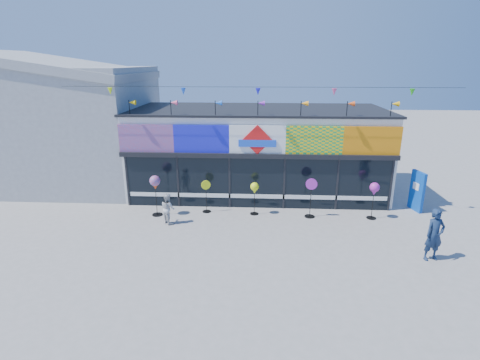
# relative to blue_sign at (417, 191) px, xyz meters

# --- Properties ---
(ground) EXTENTS (80.00, 80.00, 0.00)m
(ground) POSITION_rel_blue_sign_xyz_m (-6.98, -3.51, -0.89)
(ground) COLOR gray
(ground) RESTS_ON ground
(kite_shop) EXTENTS (16.00, 5.70, 5.31)m
(kite_shop) POSITION_rel_blue_sign_xyz_m (-6.98, 2.43, 1.16)
(kite_shop) COLOR white
(kite_shop) RESTS_ON ground
(neighbour_building) EXTENTS (8.18, 7.20, 6.87)m
(neighbour_building) POSITION_rel_blue_sign_xyz_m (-16.98, 3.49, 2.32)
(neighbour_building) COLOR #A0A3A5
(neighbour_building) RESTS_ON ground
(blue_sign) EXTENTS (0.33, 0.89, 1.76)m
(blue_sign) POSITION_rel_blue_sign_xyz_m (0.00, 0.00, 0.00)
(blue_sign) COLOR #0B42A5
(blue_sign) RESTS_ON ground
(spinner_0) EXTENTS (0.45, 0.45, 1.76)m
(spinner_0) POSITION_rel_blue_sign_xyz_m (-11.20, -1.19, 0.52)
(spinner_0) COLOR black
(spinner_0) RESTS_ON ground
(spinner_1) EXTENTS (0.39, 0.36, 1.43)m
(spinner_1) POSITION_rel_blue_sign_xyz_m (-9.15, -0.71, -0.13)
(spinner_1) COLOR black
(spinner_1) RESTS_ON ground
(spinner_2) EXTENTS (0.36, 0.36, 1.42)m
(spinner_2) POSITION_rel_blue_sign_xyz_m (-7.06, -0.85, 0.25)
(spinner_2) COLOR black
(spinner_2) RESTS_ON ground
(spinner_3) EXTENTS (0.48, 0.43, 1.69)m
(spinner_3) POSITION_rel_blue_sign_xyz_m (-4.72, -1.02, 0.01)
(spinner_3) COLOR black
(spinner_3) RESTS_ON ground
(spinner_4) EXTENTS (0.40, 0.40, 1.57)m
(spinner_4) POSITION_rel_blue_sign_xyz_m (-2.17, -1.05, 0.37)
(spinner_4) COLOR black
(spinner_4) RESTS_ON ground
(adult_man) EXTENTS (0.73, 0.56, 1.78)m
(adult_man) POSITION_rel_blue_sign_xyz_m (-1.15, -4.40, 0.00)
(adult_man) COLOR #162746
(adult_man) RESTS_ON ground
(child) EXTENTS (0.68, 0.68, 1.26)m
(child) POSITION_rel_blue_sign_xyz_m (-10.52, -1.96, -0.26)
(child) COLOR #BCBCBC
(child) RESTS_ON ground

